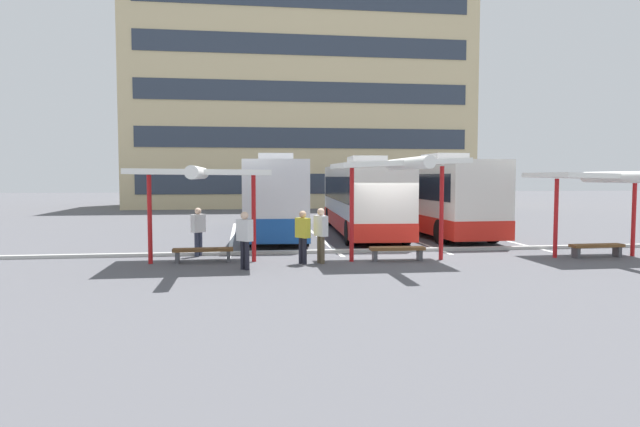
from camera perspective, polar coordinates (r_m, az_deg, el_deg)
The scene contains 20 objects.
ground_plane at distance 20.12m, azimuth 7.41°, elevation -3.99°, with size 160.00×160.00×0.00m, color #515156.
terminal_building at distance 53.35m, azimuth -2.15°, elevation 11.35°, with size 30.60×11.78×22.16m.
coach_bus_0 at distance 26.20m, azimuth -4.57°, elevation 1.60°, with size 3.20×12.45×3.73m.
coach_bus_1 at distance 26.44m, azimuth 4.29°, elevation 1.57°, with size 3.29×12.20×3.63m.
coach_bus_2 at distance 26.89m, azimuth 11.54°, elevation 1.66°, with size 2.69×11.21×3.75m.
lane_stripe_0 at distance 25.50m, azimuth -9.02°, elevation -2.35°, with size 0.16×14.00×0.01m, color white.
lane_stripe_1 at distance 25.71m, azimuth -0.37°, elevation -2.26°, with size 0.16×14.00×0.01m, color white.
lane_stripe_2 at distance 26.49m, azimuth 7.95°, elevation -2.11°, with size 0.16×14.00×0.01m, color white.
lane_stripe_3 at distance 27.79m, azimuth 15.64°, elevation -1.94°, with size 0.16×14.00×0.01m, color white.
waiting_shelter_0 at distance 17.48m, azimuth -12.17°, elevation 3.98°, with size 4.22×5.14×3.01m.
bench_0 at distance 18.01m, azimuth -11.97°, elevation -3.86°, with size 1.91×0.48×0.45m.
waiting_shelter_1 at distance 17.76m, azimuth 8.23°, elevation 4.85°, with size 4.00×4.42×3.31m.
bench_1 at distance 18.11m, azimuth 7.97°, elevation -3.79°, with size 1.80×0.49×0.45m.
waiting_shelter_2 at distance 20.64m, azimuth 27.06°, elevation 3.26°, with size 3.86×4.65×2.89m.
bench_2 at distance 20.89m, azimuth 26.65°, elevation -3.14°, with size 1.86×0.48×0.45m.
platform_kerb at distance 20.23m, azimuth 7.32°, elevation -3.78°, with size 44.00×0.24×0.12m, color #ADADA8.
waiting_passenger_0 at distance 16.28m, azimuth -7.77°, elevation -2.32°, with size 0.50×0.51×1.71m.
waiting_passenger_1 at distance 19.35m, azimuth -12.45°, elevation -1.50°, with size 0.50×0.49×1.66m.
waiting_passenger_2 at distance 17.30m, azimuth 0.09°, elevation -1.84°, with size 0.42×0.55×1.74m.
waiting_passenger_3 at distance 17.20m, azimuth -1.80°, elevation -2.06°, with size 0.47×0.52×1.67m.
Camera 1 is at (-5.28, -19.22, 2.72)m, focal length 31.02 mm.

